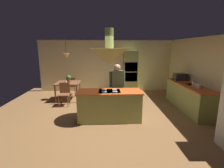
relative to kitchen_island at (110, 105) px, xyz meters
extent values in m
plane|color=olive|center=(0.00, 0.20, -0.46)|extent=(8.16, 8.16, 0.00)
cube|color=beige|center=(0.00, 3.65, 0.81)|extent=(6.80, 0.10, 2.55)
cube|color=beige|center=(3.25, 0.60, 0.81)|extent=(0.10, 7.20, 2.55)
cube|color=#8C934C|center=(0.00, 0.00, -0.02)|extent=(1.87, 0.70, 0.88)
cube|color=#E05B23|center=(0.00, 0.00, 0.43)|extent=(1.93, 0.76, 0.04)
cube|color=black|center=(0.00, 0.00, 0.45)|extent=(0.64, 0.52, 0.01)
cylinder|color=#B2B2B7|center=(-0.16, -0.13, 0.46)|extent=(0.15, 0.15, 0.02)
cylinder|color=#B2B2B7|center=(0.16, -0.13, 0.46)|extent=(0.15, 0.15, 0.02)
cylinder|color=#B2B2B7|center=(-0.16, 0.13, 0.46)|extent=(0.15, 0.15, 0.02)
cylinder|color=#B2B2B7|center=(0.16, 0.13, 0.46)|extent=(0.15, 0.15, 0.02)
cube|color=#8C934C|center=(2.84, 0.80, -0.02)|extent=(0.62, 2.54, 0.88)
cube|color=#E05B23|center=(2.84, 0.80, 0.43)|extent=(0.66, 2.58, 0.04)
cube|color=#B2B2B7|center=(3.00, 0.80, 0.37)|extent=(0.48, 0.36, 0.16)
cube|color=#8C934C|center=(1.10, 3.25, 0.56)|extent=(0.66, 0.62, 2.05)
cube|color=black|center=(1.10, 2.96, 0.84)|extent=(0.60, 0.04, 0.44)
cube|color=black|center=(1.10, 2.96, 0.36)|extent=(0.60, 0.04, 0.44)
cube|color=brown|center=(-1.70, 2.10, 0.28)|extent=(0.99, 0.92, 0.04)
cylinder|color=brown|center=(-2.14, 1.70, -0.10)|extent=(0.06, 0.06, 0.72)
cylinder|color=brown|center=(-1.26, 1.70, -0.10)|extent=(0.06, 0.06, 0.72)
cylinder|color=brown|center=(-2.14, 2.50, -0.10)|extent=(0.06, 0.06, 0.72)
cylinder|color=brown|center=(-1.26, 2.50, -0.10)|extent=(0.06, 0.06, 0.72)
cylinder|color=tan|center=(0.18, 0.65, -0.05)|extent=(0.14, 0.14, 0.82)
cylinder|color=tan|center=(0.36, 0.65, -0.05)|extent=(0.14, 0.14, 0.82)
cube|color=#4C6042|center=(0.27, 0.65, 0.67)|extent=(0.36, 0.22, 0.63)
cylinder|color=#4C6042|center=(0.05, 0.65, 0.70)|extent=(0.09, 0.09, 0.54)
cylinder|color=#4C6042|center=(0.49, 0.65, 0.70)|extent=(0.09, 0.09, 0.54)
sphere|color=tan|center=(0.27, 0.65, 1.08)|extent=(0.22, 0.22, 0.22)
cone|color=#8C934C|center=(0.00, 0.00, 1.48)|extent=(1.10, 1.10, 0.45)
cylinder|color=#8C934C|center=(0.00, 0.00, 1.98)|extent=(0.24, 0.24, 0.55)
cone|color=#E0B266|center=(-1.70, 2.10, 1.40)|extent=(0.32, 0.32, 0.22)
cylinder|color=black|center=(-1.70, 2.10, 1.81)|extent=(0.01, 0.01, 0.60)
cube|color=brown|center=(-1.70, 1.34, -0.02)|extent=(0.40, 0.40, 0.04)
cube|color=brown|center=(-1.70, 1.52, 0.20)|extent=(0.40, 0.04, 0.42)
cylinder|color=brown|center=(-1.87, 1.17, -0.25)|extent=(0.04, 0.04, 0.43)
cylinder|color=brown|center=(-1.53, 1.17, -0.25)|extent=(0.04, 0.04, 0.43)
cylinder|color=brown|center=(-1.87, 1.51, -0.25)|extent=(0.04, 0.04, 0.43)
cylinder|color=brown|center=(-1.53, 1.51, -0.25)|extent=(0.04, 0.04, 0.43)
cube|color=brown|center=(-1.70, 2.86, -0.02)|extent=(0.40, 0.40, 0.04)
cube|color=brown|center=(-1.70, 2.68, 0.20)|extent=(0.40, 0.04, 0.42)
cylinder|color=brown|center=(-1.53, 3.03, -0.25)|extent=(0.04, 0.04, 0.43)
cylinder|color=brown|center=(-1.87, 3.03, -0.25)|extent=(0.04, 0.04, 0.43)
cylinder|color=brown|center=(-1.53, 2.69, -0.25)|extent=(0.04, 0.04, 0.43)
cylinder|color=brown|center=(-1.87, 2.69, -0.25)|extent=(0.04, 0.04, 0.43)
cylinder|color=#99382D|center=(-1.67, 2.15, 0.36)|extent=(0.14, 0.14, 0.12)
sphere|color=#2D722D|center=(-1.67, 2.15, 0.50)|extent=(0.20, 0.20, 0.20)
cylinder|color=white|center=(-1.72, 1.87, 0.34)|extent=(0.07, 0.07, 0.09)
cylinder|color=#E0B78C|center=(2.84, 0.17, 0.53)|extent=(0.14, 0.14, 0.15)
cylinder|color=silver|center=(2.84, 0.35, 0.53)|extent=(0.10, 0.10, 0.15)
cylinder|color=#E0B78C|center=(2.84, 0.53, 0.55)|extent=(0.11, 0.11, 0.19)
cube|color=#232326|center=(2.84, 1.56, 0.59)|extent=(0.46, 0.36, 0.28)
camera|label=1|loc=(-0.12, -4.80, 1.72)|focal=26.61mm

